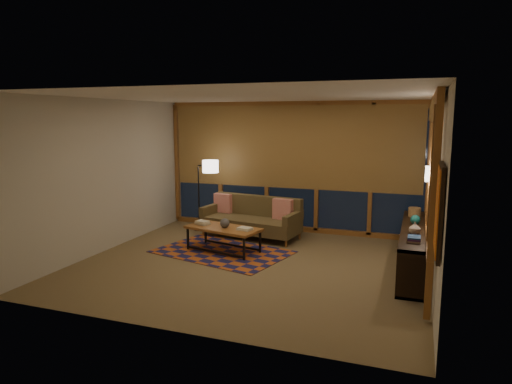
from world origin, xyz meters
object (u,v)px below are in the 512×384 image
(floor_lamp, at_px, (199,195))
(bookshelf, at_px, (414,249))
(coffee_table, at_px, (224,239))
(sofa, at_px, (251,218))

(floor_lamp, bearing_deg, bookshelf, 2.10)
(bookshelf, bearing_deg, coffee_table, -177.88)
(sofa, height_order, bookshelf, sofa)
(floor_lamp, height_order, bookshelf, floor_lamp)
(sofa, bearing_deg, floor_lamp, 178.20)
(sofa, xyz_separation_m, coffee_table, (-0.12, -1.08, -0.17))
(sofa, relative_size, coffee_table, 1.45)
(coffee_table, xyz_separation_m, bookshelf, (3.21, 0.12, 0.12))
(coffee_table, xyz_separation_m, floor_lamp, (-1.14, 1.31, 0.54))
(sofa, bearing_deg, bookshelf, -9.02)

